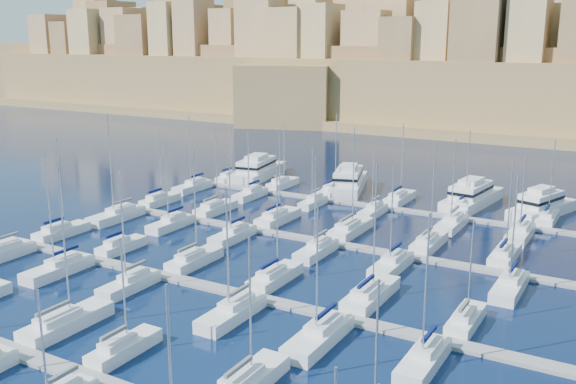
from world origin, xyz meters
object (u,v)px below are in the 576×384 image
Objects in this scene: sailboat_2 at (66,322)px; motor_yacht_a at (258,169)px; sailboat_4 at (247,382)px; motor_yacht_b at (349,181)px; motor_yacht_c at (472,196)px; motor_yacht_d at (541,206)px.

motor_yacht_a is (-22.08, 70.55, 0.95)m from sailboat_2.
sailboat_4 is at bearing -57.98° from motor_yacht_a.
motor_yacht_a is (-44.39, 70.98, 0.98)m from sailboat_4.
sailboat_2 is 0.90× the size of motor_yacht_b.
motor_yacht_c is at bearing 71.85° from sailboat_2.
motor_yacht_a is 1.22× the size of motor_yacht_d.
sailboat_4 is at bearing -1.09° from sailboat_2.
motor_yacht_b is at bearing 108.22° from sailboat_4.
sailboat_4 is 70.33m from motor_yacht_c.
motor_yacht_c is (22.92, 69.90, 0.95)m from sailboat_2.
sailboat_4 is at bearing -71.78° from motor_yacht_b.
sailboat_2 is 0.87× the size of motor_yacht_a.
sailboat_2 is 73.57m from motor_yacht_c.
sailboat_4 is 0.73× the size of motor_yacht_b.
sailboat_2 is 22.32m from sailboat_4.
sailboat_2 is 73.93m from motor_yacht_a.
sailboat_2 reaches higher than motor_yacht_a.
motor_yacht_c is at bearing -0.74° from motor_yacht_b.
motor_yacht_b is at bearing 179.26° from motor_yacht_c.
motor_yacht_b is at bearing 177.87° from motor_yacht_d.
motor_yacht_c is (45.00, -0.65, 0.00)m from motor_yacht_a.
sailboat_4 reaches higher than motor_yacht_d.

